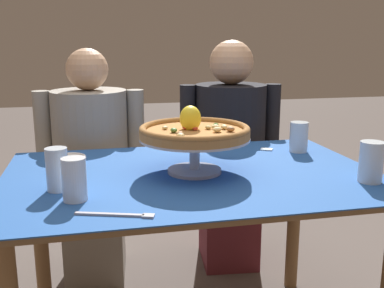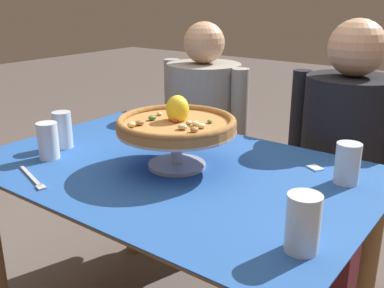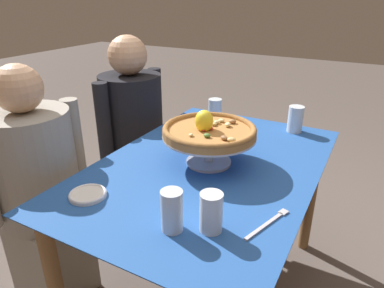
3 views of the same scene
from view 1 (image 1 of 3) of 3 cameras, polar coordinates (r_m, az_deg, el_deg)
dining_table at (r=1.63m, az=-0.00°, el=-7.11°), size 1.31×0.87×0.72m
pizza_stand at (r=1.58m, az=0.33°, el=-0.44°), size 0.39×0.39×0.13m
pizza at (r=1.57m, az=0.31°, el=1.74°), size 0.39×0.39×0.11m
water_glass_side_left at (r=1.46m, az=-16.70°, el=-3.36°), size 0.07×0.07×0.14m
water_glass_front_right at (r=1.60m, az=21.71°, el=-2.46°), size 0.08×0.08×0.14m
water_glass_back_right at (r=1.94m, az=13.36°, el=0.62°), size 0.08×0.08×0.13m
water_glass_front_left at (r=1.36m, az=-14.66°, el=-4.73°), size 0.07×0.07×0.13m
side_plate at (r=1.83m, az=-15.34°, el=-1.74°), size 0.13×0.13×0.02m
dinner_fork at (r=1.24m, az=-9.24°, el=-8.84°), size 0.21×0.08×0.01m
sugar_packet at (r=1.95m, az=9.43°, el=-0.67°), size 0.06×0.06×0.00m
diner_left at (r=2.25m, az=-12.51°, el=-3.29°), size 0.51×0.39×1.14m
diner_right at (r=2.35m, az=4.79°, el=-1.73°), size 0.52×0.39×1.18m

